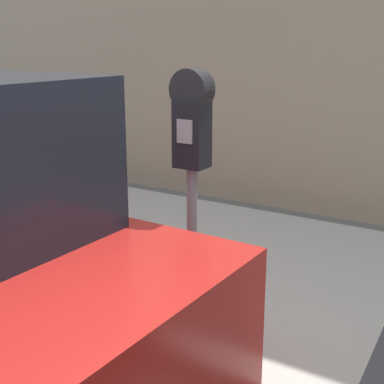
{
  "coord_description": "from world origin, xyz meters",
  "views": [
    {
      "loc": [
        1.82,
        -1.47,
        1.91
      ],
      "look_at": [
        0.3,
        0.98,
        1.09
      ],
      "focal_mm": 50.0,
      "sensor_mm": 36.0,
      "label": 1
    }
  ],
  "objects": [
    {
      "name": "sidewalk",
      "position": [
        0.0,
        2.2,
        0.07
      ],
      "size": [
        24.0,
        2.8,
        0.15
      ],
      "color": "#BCB7AD",
      "rests_on": "ground_plane"
    },
    {
      "name": "parking_meter",
      "position": [
        0.3,
        0.98,
        1.33
      ],
      "size": [
        0.22,
        0.15,
        1.62
      ],
      "color": "slate",
      "rests_on": "sidewalk"
    }
  ]
}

